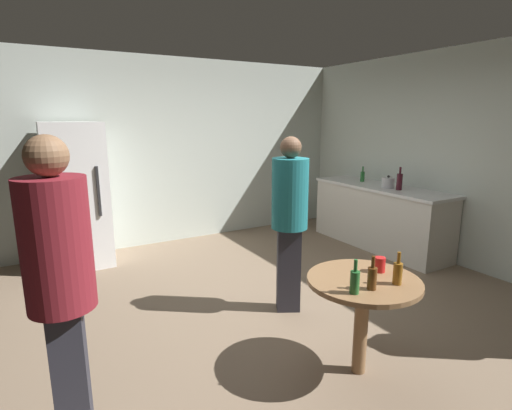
{
  "coord_description": "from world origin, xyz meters",
  "views": [
    {
      "loc": [
        -2.03,
        -3.09,
        1.85
      ],
      "look_at": [
        -0.15,
        0.18,
        1.01
      ],
      "focal_mm": 27.74,
      "sensor_mm": 36.0,
      "label": 1
    }
  ],
  "objects_px": {
    "wine_bottle_on_counter": "(399,181)",
    "beer_bottle_amber": "(398,273)",
    "foreground_table": "(363,292)",
    "beer_bottle_green": "(355,281)",
    "plastic_cup_red": "(380,265)",
    "beer_bottle_on_counter": "(363,176)",
    "beer_bottle_brown": "(372,277)",
    "person_in_teal_shirt": "(290,212)",
    "refrigerator": "(77,196)",
    "kettle": "(388,183)",
    "person_in_maroon_shirt": "(60,277)"
  },
  "relations": [
    {
      "from": "refrigerator",
      "to": "plastic_cup_red",
      "type": "distance_m",
      "value": 3.77
    },
    {
      "from": "beer_bottle_brown",
      "to": "person_in_teal_shirt",
      "type": "height_order",
      "value": "person_in_teal_shirt"
    },
    {
      "from": "refrigerator",
      "to": "beer_bottle_brown",
      "type": "height_order",
      "value": "refrigerator"
    },
    {
      "from": "wine_bottle_on_counter",
      "to": "beer_bottle_on_counter",
      "type": "relative_size",
      "value": 1.35
    },
    {
      "from": "person_in_teal_shirt",
      "to": "plastic_cup_red",
      "type": "bearing_deg",
      "value": 33.54
    },
    {
      "from": "refrigerator",
      "to": "plastic_cup_red",
      "type": "height_order",
      "value": "refrigerator"
    },
    {
      "from": "plastic_cup_red",
      "to": "person_in_teal_shirt",
      "type": "height_order",
      "value": "person_in_teal_shirt"
    },
    {
      "from": "beer_bottle_amber",
      "to": "person_in_maroon_shirt",
      "type": "bearing_deg",
      "value": 167.14
    },
    {
      "from": "beer_bottle_brown",
      "to": "beer_bottle_on_counter",
      "type": "bearing_deg",
      "value": 46.39
    },
    {
      "from": "refrigerator",
      "to": "beer_bottle_green",
      "type": "distance_m",
      "value": 3.77
    },
    {
      "from": "beer_bottle_green",
      "to": "plastic_cup_red",
      "type": "height_order",
      "value": "beer_bottle_green"
    },
    {
      "from": "beer_bottle_brown",
      "to": "beer_bottle_green",
      "type": "bearing_deg",
      "value": 175.62
    },
    {
      "from": "beer_bottle_brown",
      "to": "person_in_teal_shirt",
      "type": "relative_size",
      "value": 0.14
    },
    {
      "from": "wine_bottle_on_counter",
      "to": "beer_bottle_green",
      "type": "bearing_deg",
      "value": -144.23
    },
    {
      "from": "foreground_table",
      "to": "person_in_teal_shirt",
      "type": "bearing_deg",
      "value": 84.5
    },
    {
      "from": "kettle",
      "to": "wine_bottle_on_counter",
      "type": "height_order",
      "value": "wine_bottle_on_counter"
    },
    {
      "from": "foreground_table",
      "to": "plastic_cup_red",
      "type": "height_order",
      "value": "plastic_cup_red"
    },
    {
      "from": "kettle",
      "to": "person_in_maroon_shirt",
      "type": "bearing_deg",
      "value": -159.23
    },
    {
      "from": "wine_bottle_on_counter",
      "to": "foreground_table",
      "type": "distance_m",
      "value": 2.87
    },
    {
      "from": "wine_bottle_on_counter",
      "to": "refrigerator",
      "type": "bearing_deg",
      "value": 155.47
    },
    {
      "from": "refrigerator",
      "to": "person_in_teal_shirt",
      "type": "relative_size",
      "value": 1.07
    },
    {
      "from": "person_in_maroon_shirt",
      "to": "kettle",
      "type": "bearing_deg",
      "value": 29.83
    },
    {
      "from": "wine_bottle_on_counter",
      "to": "person_in_maroon_shirt",
      "type": "bearing_deg",
      "value": -161.53
    },
    {
      "from": "refrigerator",
      "to": "beer_bottle_brown",
      "type": "bearing_deg",
      "value": -68.46
    },
    {
      "from": "refrigerator",
      "to": "beer_bottle_on_counter",
      "type": "bearing_deg",
      "value": -13.86
    },
    {
      "from": "kettle",
      "to": "plastic_cup_red",
      "type": "relative_size",
      "value": 2.22
    },
    {
      "from": "refrigerator",
      "to": "person_in_teal_shirt",
      "type": "bearing_deg",
      "value": -55.67
    },
    {
      "from": "refrigerator",
      "to": "wine_bottle_on_counter",
      "type": "bearing_deg",
      "value": -24.53
    },
    {
      "from": "foreground_table",
      "to": "kettle",
      "type": "bearing_deg",
      "value": 39.08
    },
    {
      "from": "wine_bottle_on_counter",
      "to": "beer_bottle_on_counter",
      "type": "distance_m",
      "value": 0.78
    },
    {
      "from": "beer_bottle_on_counter",
      "to": "beer_bottle_brown",
      "type": "relative_size",
      "value": 1.0
    },
    {
      "from": "beer_bottle_green",
      "to": "plastic_cup_red",
      "type": "xyz_separation_m",
      "value": [
        0.42,
        0.18,
        -0.03
      ]
    },
    {
      "from": "foreground_table",
      "to": "beer_bottle_brown",
      "type": "height_order",
      "value": "beer_bottle_brown"
    },
    {
      "from": "beer_bottle_brown",
      "to": "person_in_maroon_shirt",
      "type": "xyz_separation_m",
      "value": [
        -1.8,
        0.43,
        0.22
      ]
    },
    {
      "from": "kettle",
      "to": "beer_bottle_on_counter",
      "type": "height_order",
      "value": "beer_bottle_on_counter"
    },
    {
      "from": "beer_bottle_green",
      "to": "person_in_teal_shirt",
      "type": "relative_size",
      "value": 0.14
    },
    {
      "from": "refrigerator",
      "to": "beer_bottle_green",
      "type": "height_order",
      "value": "refrigerator"
    },
    {
      "from": "foreground_table",
      "to": "person_in_maroon_shirt",
      "type": "height_order",
      "value": "person_in_maroon_shirt"
    },
    {
      "from": "beer_bottle_on_counter",
      "to": "beer_bottle_amber",
      "type": "xyz_separation_m",
      "value": [
        -2.27,
        -2.63,
        -0.17
      ]
    },
    {
      "from": "kettle",
      "to": "beer_bottle_on_counter",
      "type": "distance_m",
      "value": 0.59
    },
    {
      "from": "wine_bottle_on_counter",
      "to": "beer_bottle_amber",
      "type": "distance_m",
      "value": 2.87
    },
    {
      "from": "foreground_table",
      "to": "person_in_maroon_shirt",
      "type": "bearing_deg",
      "value": 171.54
    },
    {
      "from": "wine_bottle_on_counter",
      "to": "beer_bottle_amber",
      "type": "xyz_separation_m",
      "value": [
        -2.17,
        -1.86,
        -0.2
      ]
    },
    {
      "from": "refrigerator",
      "to": "beer_bottle_amber",
      "type": "bearing_deg",
      "value": -65.73
    },
    {
      "from": "person_in_teal_shirt",
      "to": "refrigerator",
      "type": "bearing_deg",
      "value": -117.27
    },
    {
      "from": "beer_bottle_green",
      "to": "person_in_maroon_shirt",
      "type": "xyz_separation_m",
      "value": [
        -1.66,
        0.42,
        0.22
      ]
    },
    {
      "from": "beer_bottle_green",
      "to": "person_in_maroon_shirt",
      "type": "distance_m",
      "value": 1.73
    },
    {
      "from": "wine_bottle_on_counter",
      "to": "beer_bottle_green",
      "type": "relative_size",
      "value": 1.35
    },
    {
      "from": "kettle",
      "to": "beer_bottle_amber",
      "type": "distance_m",
      "value": 2.99
    },
    {
      "from": "kettle",
      "to": "refrigerator",
      "type": "bearing_deg",
      "value": 157.89
    }
  ]
}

